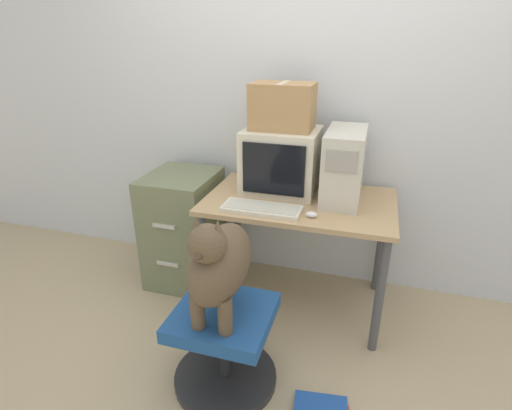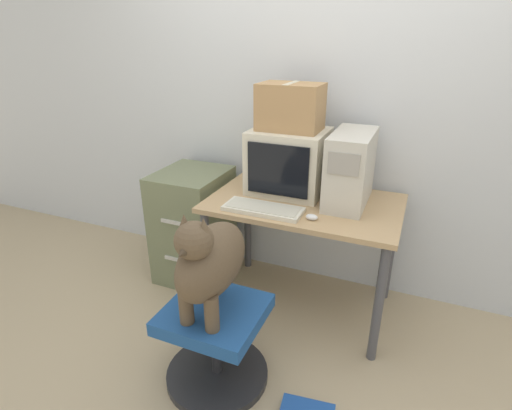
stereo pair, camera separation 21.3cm
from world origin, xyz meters
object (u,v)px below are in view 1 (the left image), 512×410
object	(u,v)px
crt_monitor	(281,160)
keyboard	(262,209)
office_chair	(224,344)
filing_cabinet	(184,228)
dog	(219,263)
cardboard_box	(283,106)
pc_tower	(344,165)

from	to	relation	value
crt_monitor	keyboard	distance (m)	0.40
office_chair	filing_cabinet	xyz separation A→B (m)	(-0.61, 0.82, 0.16)
crt_monitor	office_chair	size ratio (longest dim) A/B	0.85
filing_cabinet	office_chair	bearing A→B (deg)	-53.22
crt_monitor	office_chair	distance (m)	1.12
dog	cardboard_box	size ratio (longest dim) A/B	1.49
pc_tower	keyboard	size ratio (longest dim) A/B	1.05
crt_monitor	cardboard_box	bearing A→B (deg)	90.00
keyboard	pc_tower	bearing A→B (deg)	37.29
office_chair	pc_tower	bearing A→B (deg)	61.81
office_chair	cardboard_box	size ratio (longest dim) A/B	1.45
crt_monitor	office_chair	world-z (taller)	crt_monitor
cardboard_box	crt_monitor	bearing A→B (deg)	-90.00
keyboard	filing_cabinet	size ratio (longest dim) A/B	0.56
cardboard_box	dog	bearing A→B (deg)	-94.00
pc_tower	keyboard	xyz separation A→B (m)	(-0.41, -0.31, -0.19)
pc_tower	cardboard_box	size ratio (longest dim) A/B	1.28
dog	cardboard_box	world-z (taller)	cardboard_box
dog	office_chair	bearing A→B (deg)	90.00
pc_tower	office_chair	distance (m)	1.19
pc_tower	crt_monitor	bearing A→B (deg)	173.55
dog	filing_cabinet	distance (m)	1.09
office_chair	dog	bearing A→B (deg)	-90.00
office_chair	cardboard_box	xyz separation A→B (m)	(0.06, 0.88, 1.03)
pc_tower	dog	world-z (taller)	pc_tower
crt_monitor	pc_tower	xyz separation A→B (m)	(0.38, -0.04, 0.01)
keyboard	filing_cabinet	world-z (taller)	filing_cabinet
keyboard	cardboard_box	xyz separation A→B (m)	(0.02, 0.36, 0.51)
pc_tower	filing_cabinet	bearing A→B (deg)	-179.17
crt_monitor	dog	size ratio (longest dim) A/B	0.82
dog	filing_cabinet	xyz separation A→B (m)	(-0.61, 0.84, -0.32)
cardboard_box	pc_tower	bearing A→B (deg)	-7.02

